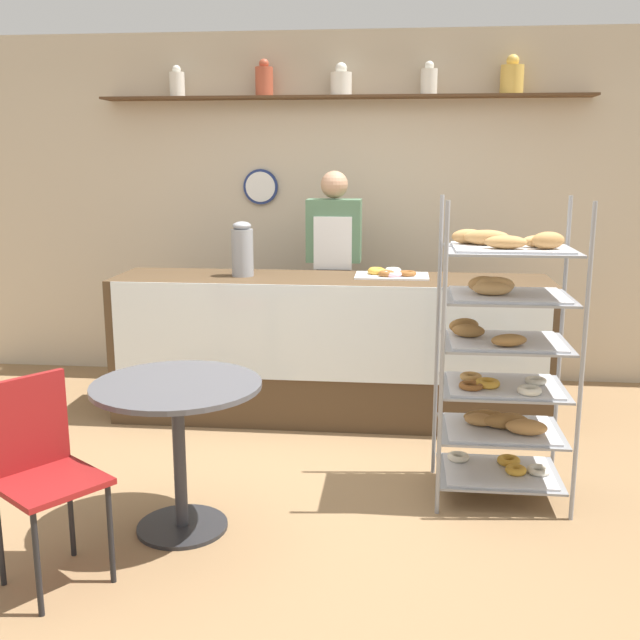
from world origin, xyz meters
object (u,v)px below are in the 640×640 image
person_worker (334,276)px  cafe_table (178,419)px  cafe_chair (39,459)px  pastry_rack (502,357)px  coffee_carafe (242,250)px  donut_tray_counter (390,274)px

person_worker → cafe_table: bearing=-104.1°
cafe_chair → pastry_rack: bearing=-26.9°
pastry_rack → coffee_carafe: size_ratio=4.27×
cafe_table → donut_tray_counter: (0.95, 1.76, 0.43)m
cafe_table → cafe_chair: size_ratio=0.91×
pastry_rack → donut_tray_counter: 1.38m
cafe_chair → cafe_table: bearing=-7.5°
donut_tray_counter → coffee_carafe: bearing=-175.5°
cafe_chair → donut_tray_counter: (1.40, 2.23, 0.46)m
donut_tray_counter → cafe_table: bearing=-118.5°
cafe_table → pastry_rack: bearing=19.1°
cafe_table → coffee_carafe: coffee_carafe is taller
cafe_table → coffee_carafe: size_ratio=2.16×
cafe_table → coffee_carafe: (-0.03, 1.68, 0.59)m
pastry_rack → cafe_table: size_ratio=1.97×
pastry_rack → cafe_chair: 2.25m
cafe_chair → coffee_carafe: bearing=25.3°
pastry_rack → cafe_chair: pastry_rack is taller
person_worker → coffee_carafe: size_ratio=4.54×
pastry_rack → cafe_chair: (-2.00, -1.01, -0.23)m
pastry_rack → person_worker: 1.91m
cafe_table → donut_tray_counter: 2.05m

